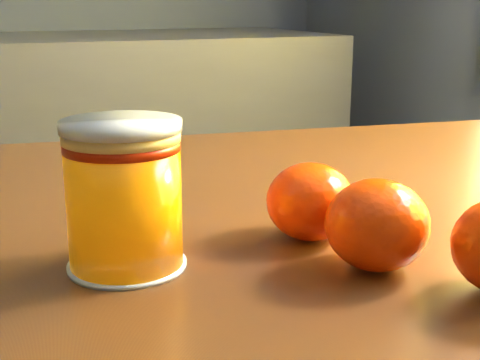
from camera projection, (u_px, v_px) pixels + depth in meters
name	position (u px, v px, depth m)	size (l,w,h in m)	color
table	(296.00, 336.00, 0.58)	(1.18, 0.90, 0.82)	#593116
juice_glass	(124.00, 196.00, 0.45)	(0.08, 0.08, 0.10)	orange
orange_front	(377.00, 225.00, 0.45)	(0.07, 0.07, 0.06)	#FE3C05
orange_back	(310.00, 201.00, 0.51)	(0.07, 0.07, 0.06)	#FE3C05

